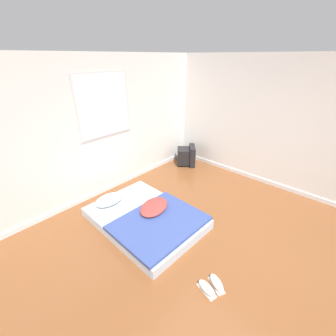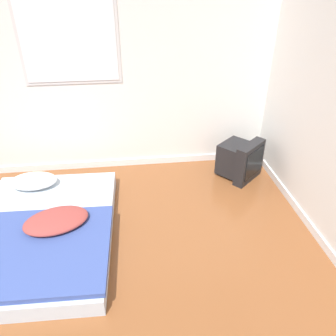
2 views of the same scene
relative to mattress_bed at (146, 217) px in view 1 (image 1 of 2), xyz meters
The scene contains 6 objects.
ground_plane 1.60m from the mattress_bed, 93.74° to the right, with size 20.00×20.00×0.00m, color brown.
wall_back 1.82m from the mattress_bed, 93.99° to the left, with size 7.99×0.08×2.60m.
wall_right 3.37m from the mattress_bed, 30.40° to the right, with size 0.08×8.30×2.60m.
mattress_bed is the anchor object (origin of this frame).
crt_tv 2.45m from the mattress_bed, 21.67° to the left, with size 0.61×0.61×0.50m.
sneaker_pair 1.52m from the mattress_bed, 101.04° to the right, with size 0.34×0.33×0.10m.
Camera 1 is at (-1.86, -0.70, 2.54)m, focal length 24.00 mm.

